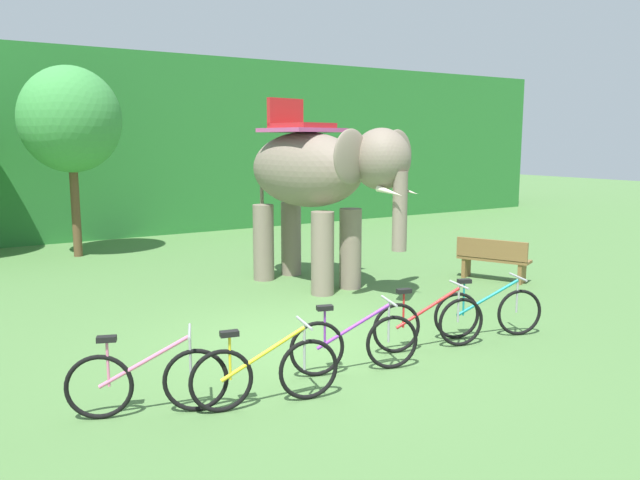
# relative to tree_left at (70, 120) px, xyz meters

# --- Properties ---
(ground_plane) EXTENTS (80.00, 80.00, 0.00)m
(ground_plane) POSITION_rel_tree_left_xyz_m (1.33, -9.01, -3.43)
(ground_plane) COLOR #4C753D
(foliage_hedge) EXTENTS (36.00, 6.00, 5.57)m
(foliage_hedge) POSITION_rel_tree_left_xyz_m (1.33, 5.40, -0.64)
(foliage_hedge) COLOR #28702D
(foliage_hedge) RESTS_ON ground
(tree_left) EXTENTS (2.47, 2.47, 4.75)m
(tree_left) POSITION_rel_tree_left_xyz_m (0.00, 0.00, 0.00)
(tree_left) COLOR brown
(tree_left) RESTS_ON ground
(elephant) EXTENTS (2.38, 4.24, 3.78)m
(elephant) POSITION_rel_tree_left_xyz_m (3.41, -6.11, -1.23)
(elephant) COLOR gray
(elephant) RESTS_ON ground
(bike_pink) EXTENTS (1.62, 0.74, 0.92)m
(bike_pink) POSITION_rel_tree_left_xyz_m (-1.31, -10.30, -3.04)
(bike_pink) COLOR black
(bike_pink) RESTS_ON ground
(bike_yellow) EXTENTS (1.68, 0.55, 0.92)m
(bike_yellow) POSITION_rel_tree_left_xyz_m (-0.13, -10.75, -3.04)
(bike_yellow) COLOR black
(bike_yellow) RESTS_ON ground
(bike_purple) EXTENTS (1.65, 0.66, 0.92)m
(bike_purple) POSITION_rel_tree_left_xyz_m (1.29, -10.44, -3.04)
(bike_purple) COLOR black
(bike_purple) RESTS_ON ground
(bike_red) EXTENTS (1.66, 0.62, 0.92)m
(bike_red) POSITION_rel_tree_left_xyz_m (2.69, -10.26, -3.04)
(bike_red) COLOR black
(bike_red) RESTS_ON ground
(bike_teal) EXTENTS (1.60, 0.76, 0.92)m
(bike_teal) POSITION_rel_tree_left_xyz_m (3.83, -10.30, -3.04)
(bike_teal) COLOR black
(bike_teal) RESTS_ON ground
(wooden_bench) EXTENTS (0.99, 1.54, 0.89)m
(wooden_bench) POSITION_rel_tree_left_xyz_m (6.83, -7.62, -2.95)
(wooden_bench) COLOR brown
(wooden_bench) RESTS_ON ground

